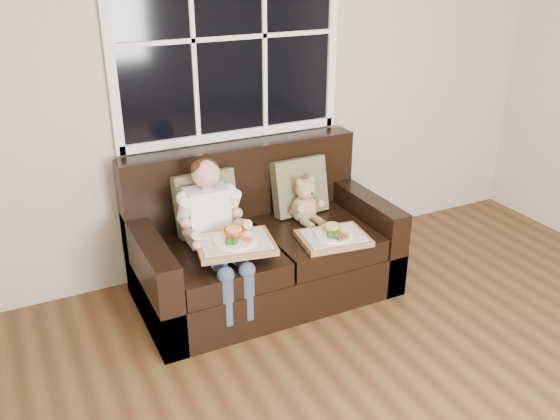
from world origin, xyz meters
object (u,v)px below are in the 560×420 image
tray_right (333,237)px  teddy_bear (305,203)px  child (213,221)px  loveseat (261,249)px  tray_left (235,242)px

tray_right → teddy_bear: bearing=100.8°
child → tray_right: 0.79m
loveseat → tray_left: loveseat is taller
child → teddy_bear: (0.71, 0.12, -0.06)m
loveseat → tray_right: (0.36, -0.35, 0.17)m
teddy_bear → tray_left: bearing=-159.1°
loveseat → teddy_bear: (0.34, 0.00, 0.27)m
loveseat → tray_left: size_ratio=3.28×
tray_left → teddy_bear: bearing=36.8°
child → tray_right: (0.73, -0.23, -0.17)m
tray_right → child: bearing=170.5°
loveseat → tray_right: loveseat is taller
tray_left → tray_right: bearing=7.9°
child → tray_left: 0.22m
teddy_bear → loveseat: bearing=175.5°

